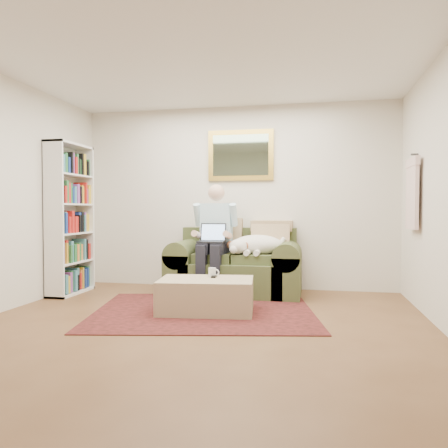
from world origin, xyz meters
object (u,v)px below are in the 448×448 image
(ottoman, at_px, (206,296))
(sofa, at_px, (235,271))
(bookshelf, at_px, (70,219))
(laptop, at_px, (212,237))
(coffee_mug, at_px, (212,272))
(sleeping_dog, at_px, (258,245))
(seated_man, at_px, (213,239))

(ottoman, bearing_deg, sofa, 83.88)
(bookshelf, bearing_deg, ottoman, -18.98)
(laptop, relative_size, bookshelf, 0.17)
(sofa, distance_m, coffee_mug, 0.98)
(sleeping_dog, bearing_deg, seated_man, -172.87)
(ottoman, height_order, bookshelf, bookshelf)
(seated_man, height_order, coffee_mug, seated_man)
(bookshelf, bearing_deg, sleeping_dog, 7.77)
(sofa, relative_size, ottoman, 1.72)
(sofa, xyz_separation_m, laptop, (-0.26, -0.23, 0.47))
(ottoman, height_order, coffee_mug, coffee_mug)
(laptop, height_order, bookshelf, bookshelf)
(ottoman, distance_m, coffee_mug, 0.29)
(bookshelf, bearing_deg, seated_man, 7.96)
(seated_man, relative_size, ottoman, 1.45)
(sofa, xyz_separation_m, seated_man, (-0.26, -0.16, 0.43))
(sofa, height_order, seated_man, seated_man)
(sleeping_dog, relative_size, coffee_mug, 7.17)
(sleeping_dog, bearing_deg, ottoman, -112.59)
(sleeping_dog, xyz_separation_m, ottoman, (-0.43, -1.04, -0.48))
(laptop, bearing_deg, coffee_mug, -77.17)
(laptop, distance_m, ottoman, 1.08)
(laptop, distance_m, coffee_mug, 0.83)
(ottoman, distance_m, bookshelf, 2.31)
(sofa, xyz_separation_m, sleeping_dog, (0.31, -0.09, 0.37))
(sleeping_dog, height_order, ottoman, sleeping_dog)
(laptop, bearing_deg, sleeping_dog, 13.64)
(seated_man, xyz_separation_m, bookshelf, (-1.91, -0.27, 0.27))
(sleeping_dog, xyz_separation_m, bookshelf, (-2.48, -0.34, 0.33))
(sofa, distance_m, seated_man, 0.53)
(ottoman, bearing_deg, seated_man, 98.20)
(sleeping_dog, xyz_separation_m, coffee_mug, (-0.41, -0.88, -0.25))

